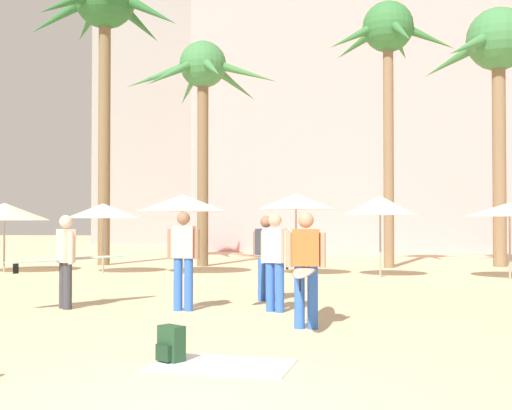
# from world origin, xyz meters

# --- Properties ---
(ground) EXTENTS (120.00, 120.00, 0.00)m
(ground) POSITION_xyz_m (0.00, 0.00, 0.00)
(ground) COLOR beige
(hotel_pink) EXTENTS (17.13, 10.05, 16.74)m
(hotel_pink) POSITION_xyz_m (2.63, 32.54, 8.37)
(hotel_pink) COLOR pink
(hotel_pink) RESTS_ON ground
(palm_tree_left) EXTENTS (4.52, 4.54, 9.15)m
(palm_tree_left) POSITION_xyz_m (3.19, 17.23, 7.64)
(palm_tree_left) COLOR #896B4C
(palm_tree_left) RESTS_ON ground
(palm_tree_center) EXTENTS (5.60, 5.87, 9.09)m
(palm_tree_center) POSITION_xyz_m (7.09, 18.16, 7.45)
(palm_tree_center) COLOR #896B4C
(palm_tree_center) RESTS_ON ground
(palm_tree_right) EXTENTS (5.94, 5.86, 10.87)m
(palm_tree_right) POSITION_xyz_m (-6.96, 17.36, 9.10)
(palm_tree_right) COLOR brown
(palm_tree_right) RESTS_ON ground
(palm_tree_far_right) EXTENTS (5.57, 5.07, 7.97)m
(palm_tree_far_right) POSITION_xyz_m (-3.27, 17.17, 6.50)
(palm_tree_far_right) COLOR brown
(palm_tree_far_right) RESTS_ON ground
(cafe_umbrella_0) EXTENTS (2.43, 2.43, 2.11)m
(cafe_umbrella_0) POSITION_xyz_m (6.12, 13.16, 1.92)
(cafe_umbrella_0) COLOR gray
(cafe_umbrella_0) RESTS_ON ground
(cafe_umbrella_1) EXTENTS (2.23, 2.23, 2.13)m
(cafe_umbrella_1) POSITION_xyz_m (-5.67, 13.75, 1.91)
(cafe_umbrella_1) COLOR gray
(cafe_umbrella_1) RESTS_ON ground
(cafe_umbrella_2) EXTENTS (2.22, 2.22, 2.40)m
(cafe_umbrella_2) POSITION_xyz_m (0.22, 13.57, 2.17)
(cafe_umbrella_2) COLOR gray
(cafe_umbrella_2) RESTS_ON ground
(cafe_umbrella_4) EXTENTS (2.75, 2.75, 2.16)m
(cafe_umbrella_4) POSITION_xyz_m (-8.86, 13.79, 1.89)
(cafe_umbrella_4) COLOR gray
(cafe_umbrella_4) RESTS_ON ground
(cafe_umbrella_5) EXTENTS (2.08, 2.08, 2.32)m
(cafe_umbrella_5) POSITION_xyz_m (2.63, 13.44, 2.05)
(cafe_umbrella_5) COLOR gray
(cafe_umbrella_5) RESTS_ON ground
(cafe_umbrella_6) EXTENTS (2.72, 2.72, 2.40)m
(cafe_umbrella_6) POSITION_xyz_m (-3.22, 13.82, 2.14)
(cafe_umbrella_6) COLOR gray
(cafe_umbrella_6) RESTS_ON ground
(beach_towel) EXTENTS (1.67, 1.17, 0.01)m
(beach_towel) POSITION_xyz_m (0.03, 1.67, 0.01)
(beach_towel) COLOR white
(beach_towel) RESTS_ON ground
(backpack) EXTENTS (0.35, 0.34, 0.42)m
(backpack) POSITION_xyz_m (-0.58, 1.78, 0.20)
(backpack) COLOR #214328
(backpack) RESTS_ON ground
(person_near_left) EXTENTS (2.05, 2.33, 1.73)m
(person_near_left) POSITION_xyz_m (-3.62, 6.13, 0.93)
(person_near_left) COLOR #3D3D42
(person_near_left) RESTS_ON ground
(person_mid_right) EXTENTS (0.60, 2.87, 1.76)m
(person_mid_right) POSITION_xyz_m (0.87, 4.44, 0.94)
(person_mid_right) COLOR blue
(person_mid_right) RESTS_ON ground
(person_near_right) EXTENTS (1.26, 2.69, 1.72)m
(person_near_right) POSITION_xyz_m (-0.06, 7.47, 0.93)
(person_near_right) COLOR blue
(person_near_right) RESTS_ON ground
(person_mid_center) EXTENTS (0.61, 0.26, 1.79)m
(person_mid_center) POSITION_xyz_m (-1.40, 6.00, 0.98)
(person_mid_center) COLOR blue
(person_mid_center) RESTS_ON ground
(person_far_right) EXTENTS (0.57, 0.39, 1.75)m
(person_far_right) POSITION_xyz_m (0.25, 6.06, 0.96)
(person_far_right) COLOR blue
(person_far_right) RESTS_ON ground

